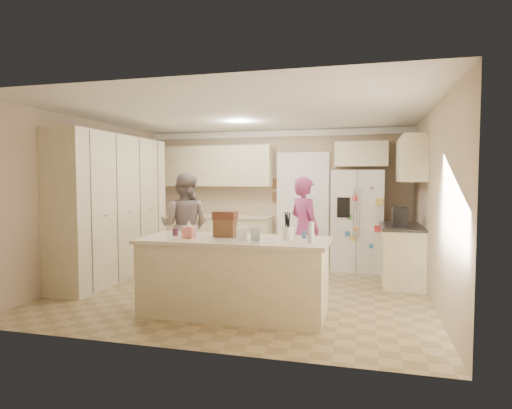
% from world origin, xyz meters
% --- Properties ---
extents(floor, '(5.20, 4.60, 0.02)m').
position_xyz_m(floor, '(0.00, 0.00, -0.01)').
color(floor, tan).
rests_on(floor, ground).
extents(ceiling, '(5.20, 4.60, 0.02)m').
position_xyz_m(ceiling, '(0.00, 0.00, 2.61)').
color(ceiling, white).
rests_on(ceiling, wall_back).
extents(wall_back, '(5.20, 0.02, 2.60)m').
position_xyz_m(wall_back, '(0.00, 2.31, 1.30)').
color(wall_back, tan).
rests_on(wall_back, ground).
extents(wall_front, '(5.20, 0.02, 2.60)m').
position_xyz_m(wall_front, '(0.00, -2.31, 1.30)').
color(wall_front, tan).
rests_on(wall_front, ground).
extents(wall_left, '(0.02, 4.60, 2.60)m').
position_xyz_m(wall_left, '(-2.61, 0.00, 1.30)').
color(wall_left, tan).
rests_on(wall_left, ground).
extents(wall_right, '(0.02, 4.60, 2.60)m').
position_xyz_m(wall_right, '(2.61, 0.00, 1.30)').
color(wall_right, tan).
rests_on(wall_right, ground).
extents(crown_back, '(5.20, 0.08, 0.12)m').
position_xyz_m(crown_back, '(0.00, 2.26, 2.53)').
color(crown_back, white).
rests_on(crown_back, wall_back).
extents(pantry_bank, '(0.60, 2.60, 2.35)m').
position_xyz_m(pantry_bank, '(-2.30, 0.20, 1.18)').
color(pantry_bank, '#F2E4C0').
rests_on(pantry_bank, floor).
extents(back_base_cab, '(2.20, 0.60, 0.88)m').
position_xyz_m(back_base_cab, '(-1.15, 2.00, 0.44)').
color(back_base_cab, '#F2E4C0').
rests_on(back_base_cab, floor).
extents(back_countertop, '(2.24, 0.63, 0.04)m').
position_xyz_m(back_countertop, '(-1.15, 1.99, 0.90)').
color(back_countertop, beige).
rests_on(back_countertop, back_base_cab).
extents(back_upper_cab, '(2.20, 0.35, 0.80)m').
position_xyz_m(back_upper_cab, '(-1.15, 2.12, 1.90)').
color(back_upper_cab, '#F2E4C0').
rests_on(back_upper_cab, wall_back).
extents(doorway_opening, '(0.90, 0.06, 2.10)m').
position_xyz_m(doorway_opening, '(0.55, 2.28, 1.05)').
color(doorway_opening, black).
rests_on(doorway_opening, floor).
extents(doorway_casing, '(1.02, 0.03, 2.22)m').
position_xyz_m(doorway_casing, '(0.55, 2.24, 1.05)').
color(doorway_casing, white).
rests_on(doorway_casing, floor).
extents(wall_frame_upper, '(0.15, 0.02, 0.20)m').
position_xyz_m(wall_frame_upper, '(0.02, 2.27, 1.55)').
color(wall_frame_upper, brown).
rests_on(wall_frame_upper, wall_back).
extents(wall_frame_lower, '(0.15, 0.02, 0.20)m').
position_xyz_m(wall_frame_lower, '(0.02, 2.27, 1.28)').
color(wall_frame_lower, brown).
rests_on(wall_frame_lower, wall_back).
extents(refrigerator, '(0.91, 0.72, 1.80)m').
position_xyz_m(refrigerator, '(1.59, 1.88, 0.90)').
color(refrigerator, white).
rests_on(refrigerator, floor).
extents(fridge_seam, '(0.02, 0.02, 1.78)m').
position_xyz_m(fridge_seam, '(1.59, 1.52, 0.90)').
color(fridge_seam, gray).
rests_on(fridge_seam, refrigerator).
extents(fridge_dispenser, '(0.22, 0.03, 0.35)m').
position_xyz_m(fridge_dispenser, '(1.37, 1.51, 1.15)').
color(fridge_dispenser, black).
rests_on(fridge_dispenser, refrigerator).
extents(fridge_handle_l, '(0.02, 0.02, 0.85)m').
position_xyz_m(fridge_handle_l, '(1.54, 1.51, 1.05)').
color(fridge_handle_l, silver).
rests_on(fridge_handle_l, refrigerator).
extents(fridge_handle_r, '(0.02, 0.02, 0.85)m').
position_xyz_m(fridge_handle_r, '(1.64, 1.51, 1.05)').
color(fridge_handle_r, silver).
rests_on(fridge_handle_r, refrigerator).
extents(over_fridge_cab, '(0.95, 0.35, 0.45)m').
position_xyz_m(over_fridge_cab, '(1.65, 2.12, 2.10)').
color(over_fridge_cab, '#F2E4C0').
rests_on(over_fridge_cab, wall_back).
extents(right_base_cab, '(0.60, 1.20, 0.88)m').
position_xyz_m(right_base_cab, '(2.30, 1.00, 0.44)').
color(right_base_cab, '#F2E4C0').
rests_on(right_base_cab, floor).
extents(right_countertop, '(0.63, 1.24, 0.04)m').
position_xyz_m(right_countertop, '(2.29, 1.00, 0.90)').
color(right_countertop, '#2D2B28').
rests_on(right_countertop, right_base_cab).
extents(right_upper_cab, '(0.35, 1.50, 0.70)m').
position_xyz_m(right_upper_cab, '(2.43, 1.20, 1.95)').
color(right_upper_cab, '#F2E4C0').
rests_on(right_upper_cab, wall_right).
extents(coffee_maker, '(0.22, 0.28, 0.30)m').
position_xyz_m(coffee_maker, '(2.25, 0.80, 1.07)').
color(coffee_maker, black).
rests_on(coffee_maker, right_countertop).
extents(island_base, '(2.20, 0.90, 0.88)m').
position_xyz_m(island_base, '(0.20, -1.10, 0.44)').
color(island_base, '#F2E4C0').
rests_on(island_base, floor).
extents(island_top, '(2.28, 0.96, 0.05)m').
position_xyz_m(island_top, '(0.20, -1.10, 0.90)').
color(island_top, beige).
rests_on(island_top, island_base).
extents(utensil_crock, '(0.13, 0.13, 0.15)m').
position_xyz_m(utensil_crock, '(0.85, -1.05, 1.00)').
color(utensil_crock, white).
rests_on(utensil_crock, island_top).
extents(tissue_box, '(0.13, 0.13, 0.14)m').
position_xyz_m(tissue_box, '(-0.35, -1.20, 1.00)').
color(tissue_box, '#EE8478').
rests_on(tissue_box, island_top).
extents(tissue_plume, '(0.08, 0.08, 0.08)m').
position_xyz_m(tissue_plume, '(-0.35, -1.20, 1.10)').
color(tissue_plume, white).
rests_on(tissue_plume, tissue_box).
extents(dollhouse_body, '(0.26, 0.18, 0.22)m').
position_xyz_m(dollhouse_body, '(0.05, -1.00, 1.04)').
color(dollhouse_body, brown).
rests_on(dollhouse_body, island_top).
extents(dollhouse_roof, '(0.28, 0.20, 0.10)m').
position_xyz_m(dollhouse_roof, '(0.05, -1.00, 1.20)').
color(dollhouse_roof, '#592D1E').
rests_on(dollhouse_roof, dollhouse_body).
extents(jam_jar, '(0.07, 0.07, 0.09)m').
position_xyz_m(jam_jar, '(-0.60, -1.05, 0.97)').
color(jam_jar, '#59263F').
rests_on(jam_jar, island_top).
extents(greeting_card_a, '(0.12, 0.06, 0.16)m').
position_xyz_m(greeting_card_a, '(0.35, -1.30, 1.01)').
color(greeting_card_a, white).
rests_on(greeting_card_a, island_top).
extents(greeting_card_b, '(0.12, 0.05, 0.16)m').
position_xyz_m(greeting_card_b, '(0.50, -1.25, 1.01)').
color(greeting_card_b, silver).
rests_on(greeting_card_b, island_top).
extents(water_bottle, '(0.07, 0.07, 0.24)m').
position_xyz_m(water_bottle, '(1.15, -1.25, 1.04)').
color(water_bottle, silver).
rests_on(water_bottle, island_top).
extents(shaker_salt, '(0.05, 0.05, 0.09)m').
position_xyz_m(shaker_salt, '(1.02, -0.88, 0.97)').
color(shaker_salt, teal).
rests_on(shaker_salt, island_top).
extents(shaker_pepper, '(0.05, 0.05, 0.09)m').
position_xyz_m(shaker_pepper, '(1.09, -0.88, 0.97)').
color(shaker_pepper, teal).
rests_on(shaker_pepper, island_top).
extents(teen_boy, '(0.90, 0.73, 1.74)m').
position_xyz_m(teen_boy, '(-1.16, 0.51, 0.87)').
color(teen_boy, gray).
rests_on(teen_boy, floor).
extents(teen_girl, '(0.72, 0.71, 1.68)m').
position_xyz_m(teen_girl, '(0.80, 0.72, 0.84)').
color(teen_girl, '#B2448C').
rests_on(teen_girl, floor).
extents(fridge_magnets, '(0.76, 0.02, 1.44)m').
position_xyz_m(fridge_magnets, '(1.59, 1.51, 0.90)').
color(fridge_magnets, tan).
rests_on(fridge_magnets, refrigerator).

